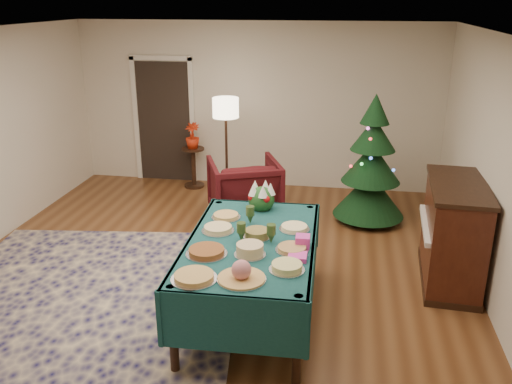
% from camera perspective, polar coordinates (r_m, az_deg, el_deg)
% --- Properties ---
extents(room_shell, '(7.00, 7.00, 7.00)m').
position_cam_1_polar(room_shell, '(5.70, -5.70, 2.43)').
color(room_shell, '#593319').
rests_on(room_shell, ground).
extents(doorway, '(1.08, 0.04, 2.16)m').
position_cam_1_polar(doorway, '(9.45, -9.66, 7.68)').
color(doorway, black).
rests_on(doorway, ground).
extents(rug, '(3.70, 4.57, 0.02)m').
position_cam_1_polar(rug, '(5.87, -18.43, -12.48)').
color(rug, '#131245').
rests_on(rug, ground).
extents(buffet_table, '(1.31, 2.17, 0.83)m').
position_cam_1_polar(buffet_table, '(5.32, -0.50, -6.73)').
color(buffet_table, black).
rests_on(buffet_table, ground).
extents(platter_0, '(0.39, 0.39, 0.05)m').
position_cam_1_polar(platter_0, '(4.58, -6.54, -8.88)').
color(platter_0, silver).
rests_on(platter_0, buffet_table).
extents(platter_1, '(0.41, 0.41, 0.18)m').
position_cam_1_polar(platter_1, '(4.53, -1.55, -8.51)').
color(platter_1, silver).
rests_on(platter_1, buffet_table).
extents(platter_2, '(0.31, 0.31, 0.07)m').
position_cam_1_polar(platter_2, '(4.69, 3.27, -7.91)').
color(platter_2, silver).
rests_on(platter_2, buffet_table).
extents(platter_3, '(0.38, 0.38, 0.06)m').
position_cam_1_polar(platter_3, '(4.99, -5.23, -6.28)').
color(platter_3, silver).
rests_on(platter_3, buffet_table).
extents(platter_4, '(0.29, 0.29, 0.11)m').
position_cam_1_polar(platter_4, '(4.93, -0.65, -6.13)').
color(platter_4, silver).
rests_on(platter_4, buffet_table).
extents(platter_5, '(0.31, 0.31, 0.05)m').
position_cam_1_polar(platter_5, '(5.04, 3.80, -5.98)').
color(platter_5, silver).
rests_on(platter_5, buffet_table).
extents(platter_6, '(0.33, 0.33, 0.06)m').
position_cam_1_polar(platter_6, '(5.44, -4.03, -3.90)').
color(platter_6, silver).
rests_on(platter_6, buffet_table).
extents(platter_7, '(0.28, 0.28, 0.08)m').
position_cam_1_polar(platter_7, '(5.30, 0.11, -4.42)').
color(platter_7, silver).
rests_on(platter_7, buffet_table).
extents(platter_8, '(0.31, 0.31, 0.05)m').
position_cam_1_polar(platter_8, '(5.48, 4.05, -3.78)').
color(platter_8, silver).
rests_on(platter_8, buffet_table).
extents(platter_9, '(0.31, 0.31, 0.05)m').
position_cam_1_polar(platter_9, '(5.76, -3.18, -2.55)').
color(platter_9, silver).
rests_on(platter_9, buffet_table).
extents(goblet_0, '(0.09, 0.09, 0.19)m').
position_cam_1_polar(goblet_0, '(5.58, -0.62, -2.38)').
color(goblet_0, '#2D471E').
rests_on(goblet_0, buffet_table).
extents(goblet_1, '(0.09, 0.09, 0.19)m').
position_cam_1_polar(goblet_1, '(5.15, 1.61, -4.37)').
color(goblet_1, '#2D471E').
rests_on(goblet_1, buffet_table).
extents(goblet_2, '(0.09, 0.09, 0.19)m').
position_cam_1_polar(goblet_2, '(5.19, -1.56, -4.17)').
color(goblet_2, '#2D471E').
rests_on(goblet_2, buffet_table).
extents(napkin_stack, '(0.17, 0.17, 0.04)m').
position_cam_1_polar(napkin_stack, '(4.90, 4.39, -6.82)').
color(napkin_stack, '#EA41B9').
rests_on(napkin_stack, buffet_table).
extents(gift_box, '(0.14, 0.14, 0.11)m').
position_cam_1_polar(gift_box, '(5.12, 4.94, -5.19)').
color(gift_box, '#DB3CB1').
rests_on(gift_box, buffet_table).
extents(centerpiece, '(0.30, 0.30, 0.34)m').
position_cam_1_polar(centerpiece, '(5.95, 0.58, -0.48)').
color(centerpiece, '#1E4C1E').
rests_on(centerpiece, buffet_table).
extents(armchair, '(1.21, 1.18, 0.98)m').
position_cam_1_polar(armchair, '(7.74, -1.25, 0.57)').
color(armchair, '#420E12').
rests_on(armchair, ground).
extents(floor_lamp, '(0.39, 0.39, 1.63)m').
position_cam_1_polar(floor_lamp, '(8.25, -3.21, 8.18)').
color(floor_lamp, '#A57F3F').
rests_on(floor_lamp, ground).
extents(side_table, '(0.38, 0.38, 0.67)m').
position_cam_1_polar(side_table, '(9.18, -6.58, 2.53)').
color(side_table, black).
rests_on(side_table, ground).
extents(potted_plant, '(0.24, 0.42, 0.24)m').
position_cam_1_polar(potted_plant, '(9.06, -6.69, 5.33)').
color(potted_plant, red).
rests_on(potted_plant, side_table).
extents(christmas_tree, '(1.26, 1.26, 1.83)m').
position_cam_1_polar(christmas_tree, '(7.74, 12.04, 2.72)').
color(christmas_tree, black).
rests_on(christmas_tree, ground).
extents(piano, '(0.71, 1.38, 1.16)m').
position_cam_1_polar(piano, '(6.40, 19.99, -4.20)').
color(piano, black).
rests_on(piano, ground).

